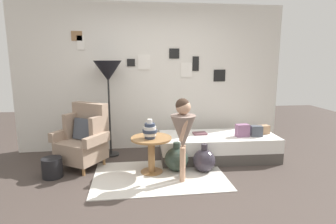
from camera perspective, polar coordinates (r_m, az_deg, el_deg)
name	(u,v)px	position (r m, az deg, el deg)	size (l,w,h in m)	color
ground_plane	(166,195)	(3.54, -0.36, -16.65)	(12.00, 12.00, 0.00)	#423833
gallery_wall	(153,78)	(5.09, -3.19, 7.07)	(4.80, 0.12, 2.60)	silver
rug	(159,176)	(4.04, -1.76, -12.98)	(1.84, 1.20, 0.01)	silver
armchair	(84,139)	(4.45, -16.87, -5.24)	(0.90, 0.85, 0.97)	#9E7042
daybed	(218,146)	(4.74, 10.16, -6.97)	(1.93, 0.87, 0.40)	#4C4742
pillow_head	(263,130)	(4.93, 18.91, -3.42)	(0.20, 0.12, 0.14)	tan
pillow_mid	(256,131)	(4.73, 17.71, -3.74)	(0.18, 0.12, 0.17)	#474C56
pillow_back	(242,130)	(4.65, 15.00, -3.67)	(0.21, 0.12, 0.20)	gray
side_table	(151,147)	(4.04, -3.44, -7.25)	(0.58, 0.58, 0.53)	#9E7042
vase_striped	(150,130)	(3.91, -3.74, -3.80)	(0.21, 0.21, 0.28)	#2D384C
floor_lamp	(108,74)	(4.70, -12.23, 7.73)	(0.46, 0.46, 1.61)	black
person_child	(183,129)	(3.68, 3.11, -3.48)	(0.34, 0.34, 1.14)	tan
book_on_daybed	(200,133)	(4.67, 6.55, -4.38)	(0.22, 0.16, 0.03)	brown
demijohn_near	(176,159)	(4.16, 1.75, -9.63)	(0.35, 0.35, 0.44)	#2D3D33
demijohn_far	(204,160)	(4.18, 7.40, -9.79)	(0.33, 0.33, 0.42)	#332D38
magazine_basket	(52,168)	(4.28, -22.68, -10.49)	(0.28, 0.28, 0.28)	black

